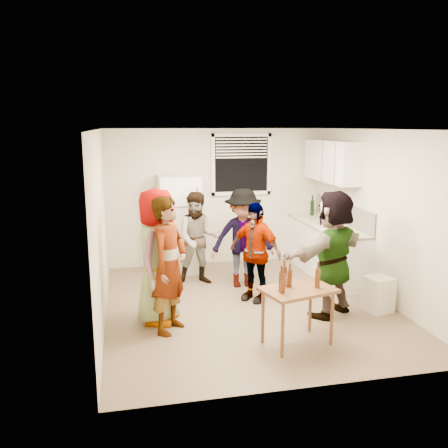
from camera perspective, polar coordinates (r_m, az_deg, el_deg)
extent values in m
cube|color=white|center=(8.36, -5.39, -0.02)|extent=(0.70, 0.70, 1.70)
cube|color=white|center=(8.42, 12.11, -3.09)|extent=(0.60, 2.20, 0.86)
cube|color=beige|center=(8.32, 12.24, -0.09)|extent=(0.64, 2.22, 0.04)
cube|color=#A39D94|center=(8.40, 14.08, 1.33)|extent=(0.03, 2.20, 0.36)
cube|color=white|center=(8.40, 12.82, 7.38)|extent=(0.34, 1.60, 0.70)
cylinder|color=white|center=(8.20, 12.44, -0.12)|extent=(0.11, 0.11, 0.24)
cylinder|color=black|center=(9.03, 10.52, 1.04)|extent=(0.07, 0.07, 0.28)
cylinder|color=#47230C|center=(7.91, 12.80, -0.58)|extent=(0.07, 0.07, 0.25)
cylinder|color=blue|center=(7.47, 13.02, -1.30)|extent=(0.09, 0.09, 0.12)
cube|color=gold|center=(8.57, 13.07, 0.88)|extent=(0.02, 0.19, 0.16)
cube|color=silver|center=(7.02, 18.08, -7.99)|extent=(0.40, 0.40, 0.49)
cylinder|color=#47230C|center=(5.67, 7.87, -7.49)|extent=(0.05, 0.05, 0.21)
cylinder|color=#AB391C|center=(5.68, 7.11, -7.44)|extent=(0.08, 0.08, 0.11)
imported|color=gray|center=(6.52, -7.84, -11.40)|extent=(1.98, 1.50, 0.57)
imported|color=#141933|center=(6.21, -6.42, -12.56)|extent=(1.77, 1.49, 0.41)
imported|color=brown|center=(7.88, -3.03, -7.14)|extent=(0.85, 1.57, 0.57)
imported|color=#424248|center=(7.77, 2.22, -7.40)|extent=(1.09, 1.62, 0.59)
imported|color=black|center=(7.19, 3.64, -9.05)|extent=(1.67, 1.62, 0.36)
imported|color=#DA7855|center=(6.82, 12.62, -10.50)|extent=(2.26, 2.31, 0.51)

